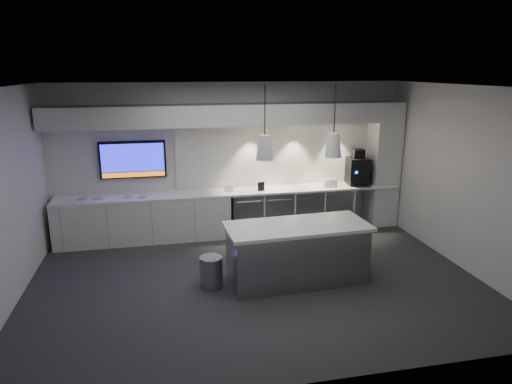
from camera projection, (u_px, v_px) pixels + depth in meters
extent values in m
plane|color=#303133|center=(256.00, 281.00, 7.22)|extent=(7.00, 7.00, 0.00)
plane|color=black|center=(256.00, 87.00, 6.43)|extent=(7.00, 7.00, 0.00)
plane|color=silver|center=(230.00, 158.00, 9.19)|extent=(7.00, 0.00, 7.00)
plane|color=silver|center=(308.00, 253.00, 4.46)|extent=(7.00, 0.00, 7.00)
plane|color=silver|center=(2.00, 203.00, 6.13)|extent=(0.00, 7.00, 7.00)
plane|color=silver|center=(463.00, 178.00, 7.52)|extent=(0.00, 7.00, 7.00)
cube|color=white|center=(233.00, 192.00, 9.04)|extent=(6.80, 0.65, 0.04)
cube|color=white|center=(144.00, 219.00, 8.81)|extent=(3.30, 0.63, 0.86)
cube|color=gray|center=(246.00, 213.00, 9.21)|extent=(0.60, 0.61, 0.85)
cube|color=gray|center=(276.00, 211.00, 9.34)|extent=(0.60, 0.61, 0.85)
cube|color=gray|center=(305.00, 209.00, 9.46)|extent=(0.60, 0.61, 0.85)
cube|color=gray|center=(334.00, 207.00, 9.59)|extent=(0.60, 0.61, 0.85)
cube|color=white|center=(288.00, 154.00, 9.39)|extent=(4.60, 0.03, 1.30)
cube|color=white|center=(232.00, 115.00, 8.67)|extent=(6.90, 0.60, 0.40)
cube|color=white|center=(383.00, 164.00, 9.59)|extent=(0.55, 0.55, 2.60)
cube|color=black|center=(133.00, 159.00, 8.75)|extent=(1.25, 0.06, 0.72)
cube|color=#1516CB|center=(133.00, 158.00, 8.70)|extent=(1.17, 0.00, 0.54)
cube|color=#CF640C|center=(134.00, 175.00, 8.79)|extent=(1.17, 0.00, 0.09)
cube|color=gray|center=(297.00, 255.00, 7.12)|extent=(2.13, 0.94, 0.88)
cube|color=white|center=(298.00, 226.00, 7.00)|extent=(2.24, 1.05, 0.05)
cylinder|color=gray|center=(211.00, 272.00, 6.96)|extent=(0.38, 0.38, 0.49)
cube|color=black|center=(357.00, 171.00, 9.51)|extent=(0.46, 0.50, 0.56)
cube|color=black|center=(358.00, 154.00, 9.42)|extent=(0.25, 0.25, 0.18)
cube|color=gray|center=(362.00, 186.00, 9.35)|extent=(0.33, 0.23, 0.03)
cube|color=black|center=(261.00, 186.00, 9.03)|extent=(0.14, 0.05, 0.18)
cube|color=white|center=(229.00, 189.00, 8.94)|extent=(0.18, 0.04, 0.14)
cube|color=#B8B8B8|center=(83.00, 199.00, 8.46)|extent=(0.17, 0.17, 0.02)
cube|color=#B8B8B8|center=(98.00, 198.00, 8.49)|extent=(0.18, 0.18, 0.02)
cube|color=#B8B8B8|center=(128.00, 197.00, 8.59)|extent=(0.17, 0.17, 0.02)
cube|color=#B8B8B8|center=(143.00, 196.00, 8.62)|extent=(0.19, 0.19, 0.02)
cone|color=white|center=(265.00, 147.00, 6.57)|extent=(0.26, 0.26, 0.36)
cylinder|color=black|center=(265.00, 110.00, 6.43)|extent=(0.02, 0.02, 0.70)
cone|color=white|center=(333.00, 145.00, 6.77)|extent=(0.26, 0.26, 0.36)
cylinder|color=black|center=(335.00, 109.00, 6.63)|extent=(0.02, 0.02, 0.70)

